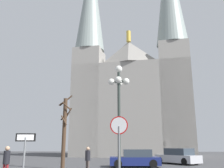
{
  "coord_description": "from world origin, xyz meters",
  "views": [
    {
      "loc": [
        3.11,
        -6.81,
        1.79
      ],
      "look_at": [
        0.92,
        17.22,
        7.78
      ],
      "focal_mm": 39.19,
      "sensor_mm": 36.0,
      "label": 1
    }
  ],
  "objects": [
    {
      "name": "bare_tree",
      "position": [
        -2.29,
        11.89,
        2.9
      ],
      "size": [
        1.15,
        1.16,
        5.73
      ],
      "color": "#473323",
      "rests_on": "ground"
    },
    {
      "name": "pedestrian_walking",
      "position": [
        -3.26,
        5.32,
        1.04
      ],
      "size": [
        0.32,
        0.32,
        1.72
      ],
      "color": "maroon",
      "rests_on": "ground"
    },
    {
      "name": "parked_car_near_navy",
      "position": [
        3.12,
        14.37,
        0.66
      ],
      "size": [
        4.25,
        2.23,
        1.41
      ],
      "color": "navy",
      "rests_on": "ground"
    },
    {
      "name": "parked_car_far_silver",
      "position": [
        7.17,
        17.92,
        0.68
      ],
      "size": [
        4.14,
        4.42,
        1.45
      ],
      "color": "#B7B7BC",
      "rests_on": "ground"
    },
    {
      "name": "one_way_arrow_sign",
      "position": [
        -0.8,
        1.86,
        1.44
      ],
      "size": [
        0.7,
        0.15,
        2.19
      ],
      "color": "slate",
      "rests_on": "ground"
    },
    {
      "name": "pedestrian_standing",
      "position": [
        0.15,
        8.91,
        1.0
      ],
      "size": [
        0.32,
        0.32,
        1.65
      ],
      "color": "#594C47",
      "rests_on": "ground"
    },
    {
      "name": "cathedral",
      "position": [
        2.91,
        33.0,
        11.12
      ],
      "size": [
        19.26,
        14.81,
        37.52
      ],
      "color": "gray",
      "rests_on": "ground"
    },
    {
      "name": "street_lamp",
      "position": [
        2.27,
        6.73,
        4.22
      ],
      "size": [
        1.22,
        1.22,
        6.26
      ],
      "color": "#2D3833",
      "rests_on": "ground"
    },
    {
      "name": "stop_sign",
      "position": [
        2.47,
        3.39,
        2.05
      ],
      "size": [
        0.75,
        0.12,
        2.94
      ],
      "color": "slate",
      "rests_on": "ground"
    }
  ]
}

